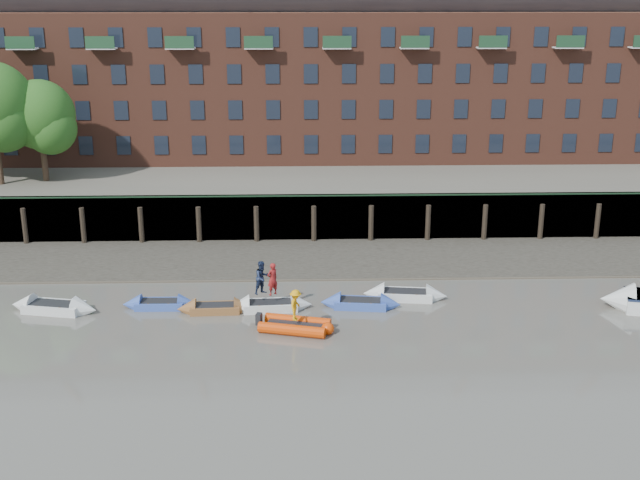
{
  "coord_description": "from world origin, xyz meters",
  "views": [
    {
      "loc": [
        -3.15,
        -31.86,
        17.01
      ],
      "look_at": [
        -1.86,
        12.0,
        3.2
      ],
      "focal_mm": 45.0,
      "sensor_mm": 36.0,
      "label": 1
    }
  ],
  "objects_px": {
    "rowboat_0": "(54,307)",
    "person_rower_a": "(272,279)",
    "rowboat_5": "(405,295)",
    "person_rib_crew": "(296,305)",
    "rowboat_2": "(215,308)",
    "rowboat_3": "(270,306)",
    "person_rower_b": "(262,278)",
    "rowboat_4": "(360,303)",
    "rib_tender": "(298,326)",
    "rowboat_1": "(160,304)"
  },
  "relations": [
    {
      "from": "rowboat_3",
      "to": "rowboat_4",
      "type": "distance_m",
      "value": 5.03
    },
    {
      "from": "rowboat_1",
      "to": "person_rower_a",
      "type": "distance_m",
      "value": 6.52
    },
    {
      "from": "rowboat_3",
      "to": "person_rib_crew",
      "type": "xyz_separation_m",
      "value": [
        1.41,
        -2.95,
        1.21
      ]
    },
    {
      "from": "person_rower_a",
      "to": "person_rib_crew",
      "type": "distance_m",
      "value": 3.19
    },
    {
      "from": "rowboat_2",
      "to": "person_rower_b",
      "type": "relative_size",
      "value": 2.24
    },
    {
      "from": "rowboat_3",
      "to": "person_rib_crew",
      "type": "distance_m",
      "value": 3.49
    },
    {
      "from": "rowboat_5",
      "to": "person_rib_crew",
      "type": "distance_m",
      "value": 7.71
    },
    {
      "from": "rowboat_3",
      "to": "rib_tender",
      "type": "relative_size",
      "value": 1.19
    },
    {
      "from": "person_rower_b",
      "to": "rowboat_4",
      "type": "bearing_deg",
      "value": -37.63
    },
    {
      "from": "rowboat_3",
      "to": "rowboat_4",
      "type": "relative_size",
      "value": 1.02
    },
    {
      "from": "rib_tender",
      "to": "person_rower_a",
      "type": "bearing_deg",
      "value": 130.64
    },
    {
      "from": "person_rower_b",
      "to": "rowboat_1",
      "type": "bearing_deg",
      "value": 138.43
    },
    {
      "from": "rowboat_0",
      "to": "rowboat_3",
      "type": "xyz_separation_m",
      "value": [
        11.91,
        -0.07,
        -0.02
      ]
    },
    {
      "from": "rowboat_2",
      "to": "rowboat_5",
      "type": "height_order",
      "value": "rowboat_5"
    },
    {
      "from": "rowboat_3",
      "to": "rowboat_5",
      "type": "distance_m",
      "value": 7.8
    },
    {
      "from": "rowboat_0",
      "to": "person_rower_a",
      "type": "relative_size",
      "value": 2.81
    },
    {
      "from": "rowboat_3",
      "to": "person_rower_b",
      "type": "height_order",
      "value": "person_rower_b"
    },
    {
      "from": "rowboat_1",
      "to": "person_rib_crew",
      "type": "distance_m",
      "value": 8.39
    },
    {
      "from": "rowboat_5",
      "to": "person_rower_a",
      "type": "height_order",
      "value": "person_rower_a"
    },
    {
      "from": "rowboat_2",
      "to": "rowboat_4",
      "type": "xyz_separation_m",
      "value": [
        8.04,
        0.44,
        0.01
      ]
    },
    {
      "from": "rowboat_4",
      "to": "person_rower_b",
      "type": "height_order",
      "value": "person_rower_b"
    },
    {
      "from": "rowboat_5",
      "to": "person_rower_a",
      "type": "relative_size",
      "value": 2.68
    },
    {
      "from": "rowboat_2",
      "to": "rowboat_0",
      "type": "bearing_deg",
      "value": 175.78
    },
    {
      "from": "rowboat_1",
      "to": "person_rower_b",
      "type": "distance_m",
      "value": 5.97
    },
    {
      "from": "rowboat_4",
      "to": "rib_tender",
      "type": "xyz_separation_m",
      "value": [
        -3.51,
        -3.14,
        0.06
      ]
    },
    {
      "from": "rowboat_5",
      "to": "person_rib_crew",
      "type": "relative_size",
      "value": 2.98
    },
    {
      "from": "rowboat_1",
      "to": "rowboat_3",
      "type": "height_order",
      "value": "rowboat_3"
    },
    {
      "from": "rib_tender",
      "to": "rowboat_4",
      "type": "bearing_deg",
      "value": 57.1
    },
    {
      "from": "rowboat_0",
      "to": "rowboat_2",
      "type": "xyz_separation_m",
      "value": [
        8.89,
        -0.31,
        -0.04
      ]
    },
    {
      "from": "rowboat_0",
      "to": "rowboat_3",
      "type": "height_order",
      "value": "rowboat_0"
    },
    {
      "from": "person_rib_crew",
      "to": "rib_tender",
      "type": "bearing_deg",
      "value": -67.51
    },
    {
      "from": "rowboat_3",
      "to": "rowboat_4",
      "type": "height_order",
      "value": "rowboat_3"
    },
    {
      "from": "rowboat_0",
      "to": "person_rib_crew",
      "type": "height_order",
      "value": "person_rib_crew"
    },
    {
      "from": "rowboat_1",
      "to": "rowboat_3",
      "type": "distance_m",
      "value": 6.17
    },
    {
      "from": "rowboat_2",
      "to": "rowboat_4",
      "type": "height_order",
      "value": "rowboat_4"
    },
    {
      "from": "rowboat_4",
      "to": "rowboat_1",
      "type": "bearing_deg",
      "value": -174.42
    },
    {
      "from": "rowboat_0",
      "to": "person_rower_b",
      "type": "relative_size",
      "value": 2.74
    },
    {
      "from": "rowboat_5",
      "to": "rib_tender",
      "type": "xyz_separation_m",
      "value": [
        -6.15,
        -4.33,
        0.04
      ]
    },
    {
      "from": "rowboat_2",
      "to": "rowboat_3",
      "type": "xyz_separation_m",
      "value": [
        3.02,
        0.24,
        0.02
      ]
    },
    {
      "from": "rowboat_3",
      "to": "person_rower_a",
      "type": "relative_size",
      "value": 2.55
    },
    {
      "from": "rowboat_2",
      "to": "person_rower_b",
      "type": "height_order",
      "value": "person_rower_b"
    },
    {
      "from": "rowboat_0",
      "to": "rowboat_3",
      "type": "distance_m",
      "value": 11.91
    },
    {
      "from": "person_rower_a",
      "to": "rowboat_1",
      "type": "bearing_deg",
      "value": -44.64
    },
    {
      "from": "person_rower_b",
      "to": "person_rib_crew",
      "type": "xyz_separation_m",
      "value": [
        1.83,
        -3.08,
        -0.39
      ]
    },
    {
      "from": "rowboat_0",
      "to": "person_rower_a",
      "type": "distance_m",
      "value": 12.16
    },
    {
      "from": "person_rower_a",
      "to": "person_rib_crew",
      "type": "height_order",
      "value": "person_rower_a"
    },
    {
      "from": "rowboat_0",
      "to": "rowboat_2",
      "type": "relative_size",
      "value": 1.22
    },
    {
      "from": "rowboat_2",
      "to": "person_rib_crew",
      "type": "height_order",
      "value": "person_rib_crew"
    },
    {
      "from": "rowboat_1",
      "to": "person_rower_a",
      "type": "bearing_deg",
      "value": -4.11
    },
    {
      "from": "rowboat_0",
      "to": "rowboat_4",
      "type": "relative_size",
      "value": 1.12
    }
  ]
}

